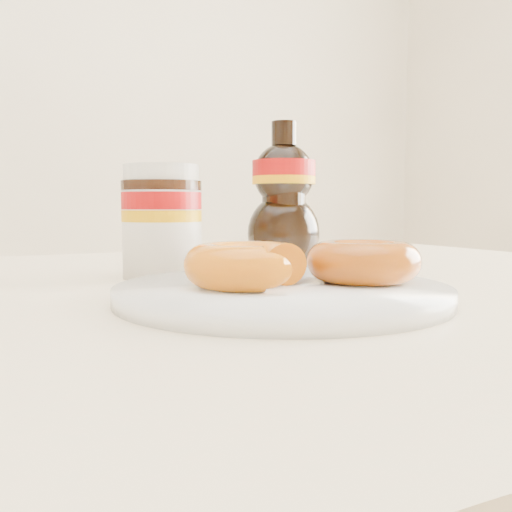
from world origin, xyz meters
name	(u,v)px	position (x,y,z in m)	size (l,w,h in m)	color
dining_table	(149,368)	(0.00, 0.10, 0.67)	(1.40, 0.90, 0.75)	beige
plate	(282,292)	(0.08, -0.03, 0.76)	(0.29, 0.29, 0.01)	white
donut_bitten	(246,265)	(0.05, -0.03, 0.78)	(0.10, 0.10, 0.04)	orange
donut_whole	(363,261)	(0.16, -0.04, 0.78)	(0.10, 0.10, 0.04)	#A0380A
nutella_jar	(162,217)	(0.04, 0.17, 0.82)	(0.09, 0.09, 0.13)	white
syrup_bottle	(284,196)	(0.21, 0.20, 0.85)	(0.10, 0.08, 0.19)	black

